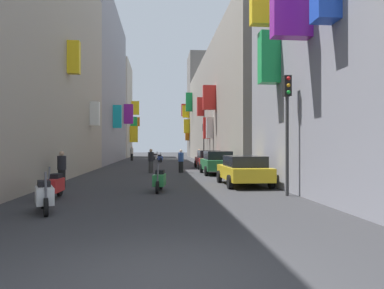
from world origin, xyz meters
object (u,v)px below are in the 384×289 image
pedestrian_far_away (132,153)px  parked_car_green (217,162)px  scooter_silver (156,157)px  traffic_light_near_corner (287,114)px  parked_car_yellow (244,170)px  parked_car_red (208,159)px  scooter_blue (160,158)px  scooter_white (44,195)px  pedestrian_crossing (181,161)px  scooter_red (54,185)px  pedestrian_mid_street (199,158)px  traffic_light_far_corner (204,136)px  scooter_green (159,180)px  pedestrian_near_right (151,161)px  pedestrian_near_left (62,169)px

pedestrian_far_away → parked_car_green: bearing=-72.2°
scooter_silver → traffic_light_near_corner: traffic_light_near_corner is taller
parked_car_yellow → pedestrian_far_away: 29.93m
parked_car_yellow → parked_car_green: parked_car_green is taller
parked_car_red → scooter_blue: bearing=107.8°
scooter_white → pedestrian_crossing: pedestrian_crossing is taller
scooter_red → scooter_white: bearing=-79.4°
parked_car_green → scooter_silver: parked_car_green is taller
scooter_blue → pedestrian_mid_street: size_ratio=1.20×
scooter_white → traffic_light_far_corner: size_ratio=0.41×
scooter_white → pedestrian_crossing: bearing=71.9°
scooter_red → pedestrian_crossing: bearing=66.3°
pedestrian_crossing → traffic_light_near_corner: bearing=-74.6°
pedestrian_crossing → parked_car_red: bearing=60.1°
scooter_green → traffic_light_far_corner: bearing=78.4°
scooter_silver → pedestrian_mid_street: bearing=-74.3°
scooter_blue → scooter_green: bearing=-90.1°
pedestrian_near_right → pedestrian_mid_street: 8.93m
parked_car_yellow → scooter_white: size_ratio=2.33×
scooter_blue → pedestrian_near_right: size_ratio=1.15×
scooter_red → pedestrian_near_left: 3.65m
parked_car_red → pedestrian_far_away: bearing=114.2°
pedestrian_near_left → traffic_light_near_corner: bearing=-21.8°
parked_car_green → pedestrian_far_away: bearing=107.8°
traffic_light_near_corner → pedestrian_crossing: bearing=105.4°
traffic_light_far_corner → traffic_light_near_corner: bearing=-90.0°
scooter_blue → pedestrian_far_away: size_ratio=1.05×
pedestrian_crossing → pedestrian_near_left: bearing=-125.8°
scooter_silver → scooter_white: bearing=-94.2°
scooter_blue → pedestrian_far_away: bearing=128.4°
parked_car_green → scooter_blue: bearing=101.6°
scooter_green → pedestrian_near_left: pedestrian_near_left is taller
scooter_silver → pedestrian_near_left: pedestrian_near_left is taller
parked_car_green → pedestrian_crossing: pedestrian_crossing is taller
parked_car_yellow → scooter_blue: size_ratio=2.14×
pedestrian_near_right → scooter_green: bearing=-86.6°
parked_car_green → scooter_white: 14.28m
scooter_green → scooter_red: 3.97m
pedestrian_far_away → traffic_light_near_corner: traffic_light_near_corner is taller
pedestrian_near_right → traffic_light_near_corner: traffic_light_near_corner is taller
parked_car_red → pedestrian_near_left: bearing=-123.8°
scooter_red → pedestrian_far_away: bearing=89.8°
scooter_white → pedestrian_near_right: pedestrian_near_right is taller
scooter_green → pedestrian_far_away: pedestrian_far_away is taller
scooter_blue → scooter_white: (-3.20, -30.47, -0.00)m
scooter_white → pedestrian_far_away: size_ratio=0.96×
parked_car_red → pedestrian_mid_street: 3.40m
scooter_silver → pedestrian_mid_street: pedestrian_mid_street is taller
parked_car_green → pedestrian_crossing: (-2.26, 1.56, 0.00)m
scooter_silver → scooter_red: size_ratio=1.03×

